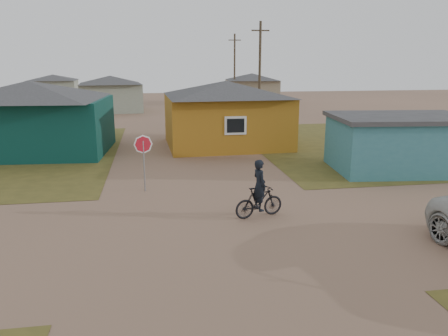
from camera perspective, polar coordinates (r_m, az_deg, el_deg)
The scene contains 12 objects.
ground at distance 13.16m, azimuth -0.34°, elevation -8.71°, with size 120.00×120.00×0.00m, color #89654F.
grass_ne at distance 30.05m, azimuth 22.83°, elevation 3.09°, with size 20.00×18.00×0.00m, color brown.
house_teal at distance 26.52m, azimuth -23.80°, elevation 6.19°, with size 8.93×7.08×4.00m.
house_yellow at distance 26.55m, azimuth 0.29°, elevation 7.25°, with size 7.72×6.76×3.90m.
shed_turquoise at distance 22.05m, azimuth 22.01°, elevation 3.07°, with size 6.71×4.93×2.60m.
house_pale_west at distance 46.30m, azimuth -14.55°, elevation 9.45°, with size 7.04×6.15×3.60m.
house_beige_east at distance 53.44m, azimuth 3.65°, elevation 10.38°, with size 6.95×6.05×3.60m.
house_pale_north at distance 59.35m, azimuth -21.36°, elevation 9.72°, with size 6.28×5.81×3.40m.
utility_pole_near at distance 35.04m, azimuth 4.68°, elevation 12.30°, with size 1.40×0.20×8.00m.
utility_pole_far at distance 50.89m, azimuth 1.39°, elevation 12.80°, with size 1.40×0.20×8.00m.
stop_sign at distance 17.29m, azimuth -10.49°, elevation 2.37°, with size 0.73×0.17×2.26m.
cyclist at distance 14.41m, azimuth 4.62°, elevation -3.72°, with size 1.79×0.91×1.95m.
Camera 1 is at (-1.88, -12.01, 5.04)m, focal length 35.00 mm.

